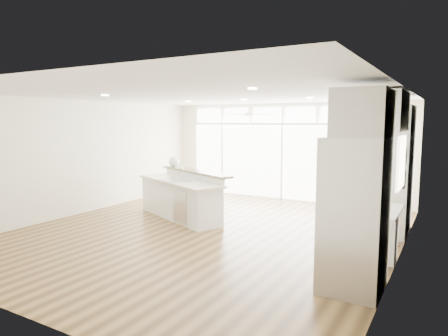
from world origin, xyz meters
The scene contains 24 objects.
floor centered at (0.00, 0.00, -0.01)m, with size 7.00×8.00×0.02m, color #472F15.
ceiling centered at (0.00, 0.00, 2.70)m, with size 7.00×8.00×0.02m, color silver.
wall_back centered at (0.00, 4.00, 1.35)m, with size 7.00×0.04×2.70m, color white.
wall_front centered at (0.00, -4.00, 1.35)m, with size 7.00×0.04×2.70m, color white.
wall_left centered at (-3.50, 0.00, 1.35)m, with size 0.04×8.00×2.70m, color white.
wall_right centered at (3.50, 0.00, 1.35)m, with size 0.04×8.00×2.70m, color white.
glass_wall centered at (0.00, 3.94, 1.05)m, with size 5.80×0.06×2.08m, color white.
transom_row centered at (0.00, 3.94, 2.38)m, with size 5.90×0.06×0.40m, color white.
desk_window centered at (3.46, 0.30, 1.55)m, with size 0.04×0.85×0.85m, color white.
ceiling_fan centered at (-0.50, 2.80, 2.48)m, with size 1.16×1.16×0.32m, color white.
recessed_lights centered at (0.00, 0.20, 2.68)m, with size 3.40×3.00×0.02m, color #F0E1CC.
oven_cabinet centered at (3.17, 1.80, 1.25)m, with size 0.64×1.20×2.50m, color white.
desk_nook centered at (3.13, 0.30, 0.38)m, with size 0.72×1.30×0.76m, color white.
upper_cabinets centered at (3.17, 0.30, 2.35)m, with size 0.64×1.30×0.64m, color white.
refrigerator centered at (3.11, -1.35, 1.00)m, with size 0.76×0.90×2.00m, color #B9B8BD.
fridge_cabinet centered at (3.17, -1.35, 2.30)m, with size 0.64×0.90×0.60m, color white.
framed_photos centered at (3.46, 0.92, 1.40)m, with size 0.06×0.22×0.80m, color black.
kitchen_island centered at (-1.19, 0.66, 0.53)m, with size 2.66×1.00×1.06m, color white.
rug centered at (2.95, 1.03, 0.01)m, with size 0.85×0.62×0.01m, color #3A2212.
office_chair centered at (3.01, 0.10, 0.48)m, with size 0.49×0.46×0.95m, color black.
fishbowl centered at (-1.90, 1.41, 1.19)m, with size 0.27×0.27×0.27m, color white.
monitor centered at (3.05, 0.30, 0.94)m, with size 0.07×0.43×0.36m, color black.
keyboard centered at (2.88, 0.30, 0.77)m, with size 0.12×0.33×0.02m, color silver.
potted_plant centered at (3.17, 1.80, 2.62)m, with size 0.28×0.31×0.24m, color #365E28.
Camera 1 is at (4.18, -6.57, 2.20)m, focal length 32.00 mm.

